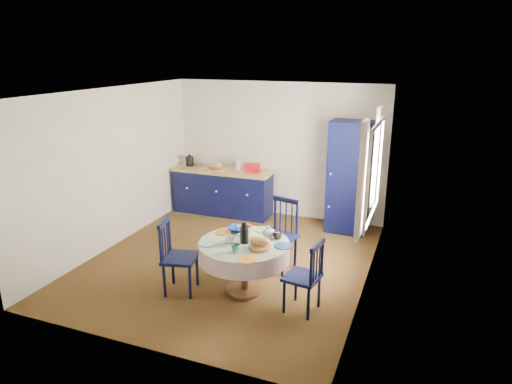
{
  "coord_description": "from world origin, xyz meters",
  "views": [
    {
      "loc": [
        2.63,
        -5.68,
        3.03
      ],
      "look_at": [
        0.35,
        0.2,
        1.07
      ],
      "focal_mm": 32.0,
      "sensor_mm": 36.0,
      "label": 1
    }
  ],
  "objects_px": {
    "mug_b": "(235,248)",
    "cobalt_bowl": "(238,229)",
    "chair_right": "(305,276)",
    "chair_far": "(280,234)",
    "mug_c": "(278,235)",
    "mug_d": "(240,229)",
    "kitchen_counter": "(223,191)",
    "dining_table": "(245,251)",
    "mug_a": "(229,239)",
    "pantry_cabinet": "(349,177)",
    "chair_left": "(177,256)"
  },
  "relations": [
    {
      "from": "mug_b",
      "to": "cobalt_bowl",
      "type": "bearing_deg",
      "value": 110.27
    },
    {
      "from": "chair_right",
      "to": "mug_b",
      "type": "relative_size",
      "value": 8.79
    },
    {
      "from": "chair_far",
      "to": "mug_c",
      "type": "xyz_separation_m",
      "value": [
        0.15,
        -0.58,
        0.23
      ]
    },
    {
      "from": "mug_d",
      "to": "kitchen_counter",
      "type": "bearing_deg",
      "value": 120.21
    },
    {
      "from": "dining_table",
      "to": "mug_d",
      "type": "xyz_separation_m",
      "value": [
        -0.2,
        0.31,
        0.16
      ]
    },
    {
      "from": "kitchen_counter",
      "to": "mug_d",
      "type": "bearing_deg",
      "value": -60.79
    },
    {
      "from": "mug_a",
      "to": "mug_d",
      "type": "bearing_deg",
      "value": 93.2
    },
    {
      "from": "pantry_cabinet",
      "to": "mug_c",
      "type": "xyz_separation_m",
      "value": [
        -0.48,
        -2.35,
        -0.21
      ]
    },
    {
      "from": "dining_table",
      "to": "mug_c",
      "type": "xyz_separation_m",
      "value": [
        0.35,
        0.27,
        0.17
      ]
    },
    {
      "from": "cobalt_bowl",
      "to": "chair_left",
      "type": "bearing_deg",
      "value": -135.19
    },
    {
      "from": "pantry_cabinet",
      "to": "dining_table",
      "type": "xyz_separation_m",
      "value": [
        -0.83,
        -2.62,
        -0.38
      ]
    },
    {
      "from": "mug_b",
      "to": "cobalt_bowl",
      "type": "xyz_separation_m",
      "value": [
        -0.23,
        0.62,
        -0.02
      ]
    },
    {
      "from": "mug_c",
      "to": "mug_d",
      "type": "relative_size",
      "value": 1.3
    },
    {
      "from": "dining_table",
      "to": "mug_c",
      "type": "height_order",
      "value": "dining_table"
    },
    {
      "from": "chair_right",
      "to": "mug_d",
      "type": "height_order",
      "value": "chair_right"
    },
    {
      "from": "kitchen_counter",
      "to": "chair_right",
      "type": "distance_m",
      "value": 3.71
    },
    {
      "from": "dining_table",
      "to": "mug_d",
      "type": "height_order",
      "value": "dining_table"
    },
    {
      "from": "chair_right",
      "to": "mug_d",
      "type": "relative_size",
      "value": 9.58
    },
    {
      "from": "chair_left",
      "to": "mug_b",
      "type": "distance_m",
      "value": 0.87
    },
    {
      "from": "chair_right",
      "to": "mug_d",
      "type": "xyz_separation_m",
      "value": [
        -1.04,
        0.46,
        0.28
      ]
    },
    {
      "from": "chair_left",
      "to": "chair_far",
      "type": "height_order",
      "value": "chair_far"
    },
    {
      "from": "mug_c",
      "to": "cobalt_bowl",
      "type": "bearing_deg",
      "value": 175.33
    },
    {
      "from": "chair_left",
      "to": "mug_b",
      "type": "bearing_deg",
      "value": -104.72
    },
    {
      "from": "mug_c",
      "to": "cobalt_bowl",
      "type": "relative_size",
      "value": 0.46
    },
    {
      "from": "pantry_cabinet",
      "to": "chair_far",
      "type": "xyz_separation_m",
      "value": [
        -0.63,
        -1.77,
        -0.45
      ]
    },
    {
      "from": "kitchen_counter",
      "to": "cobalt_bowl",
      "type": "xyz_separation_m",
      "value": [
        1.35,
        -2.35,
        0.29
      ]
    },
    {
      "from": "chair_left",
      "to": "chair_right",
      "type": "relative_size",
      "value": 1.07
    },
    {
      "from": "chair_right",
      "to": "mug_d",
      "type": "distance_m",
      "value": 1.18
    },
    {
      "from": "cobalt_bowl",
      "to": "dining_table",
      "type": "bearing_deg",
      "value": -54.67
    },
    {
      "from": "kitchen_counter",
      "to": "cobalt_bowl",
      "type": "height_order",
      "value": "kitchen_counter"
    },
    {
      "from": "kitchen_counter",
      "to": "mug_d",
      "type": "relative_size",
      "value": 20.25
    },
    {
      "from": "chair_left",
      "to": "mug_a",
      "type": "relative_size",
      "value": 8.2
    },
    {
      "from": "dining_table",
      "to": "chair_far",
      "type": "height_order",
      "value": "chair_far"
    },
    {
      "from": "kitchen_counter",
      "to": "pantry_cabinet",
      "type": "bearing_deg",
      "value": -2.19
    },
    {
      "from": "kitchen_counter",
      "to": "mug_b",
      "type": "xyz_separation_m",
      "value": [
        1.58,
        -2.97,
        0.3
      ]
    },
    {
      "from": "chair_far",
      "to": "mug_b",
      "type": "xyz_separation_m",
      "value": [
        -0.19,
        -1.15,
        0.23
      ]
    },
    {
      "from": "pantry_cabinet",
      "to": "mug_c",
      "type": "distance_m",
      "value": 2.41
    },
    {
      "from": "pantry_cabinet",
      "to": "mug_b",
      "type": "xyz_separation_m",
      "value": [
        -0.82,
        -2.92,
        -0.22
      ]
    },
    {
      "from": "chair_left",
      "to": "cobalt_bowl",
      "type": "relative_size",
      "value": 3.64
    },
    {
      "from": "pantry_cabinet",
      "to": "chair_far",
      "type": "relative_size",
      "value": 1.89
    },
    {
      "from": "chair_right",
      "to": "pantry_cabinet",
      "type": "bearing_deg",
      "value": -171.36
    },
    {
      "from": "mug_a",
      "to": "cobalt_bowl",
      "type": "xyz_separation_m",
      "value": [
        -0.05,
        0.39,
        -0.01
      ]
    },
    {
      "from": "mug_d",
      "to": "dining_table",
      "type": "bearing_deg",
      "value": -57.12
    },
    {
      "from": "chair_far",
      "to": "cobalt_bowl",
      "type": "height_order",
      "value": "chair_far"
    },
    {
      "from": "pantry_cabinet",
      "to": "mug_a",
      "type": "bearing_deg",
      "value": -109.0
    },
    {
      "from": "pantry_cabinet",
      "to": "mug_d",
      "type": "relative_size",
      "value": 20.12
    },
    {
      "from": "chair_left",
      "to": "mug_a",
      "type": "xyz_separation_m",
      "value": [
        0.65,
        0.21,
        0.25
      ]
    },
    {
      "from": "cobalt_bowl",
      "to": "kitchen_counter",
      "type": "bearing_deg",
      "value": 119.84
    },
    {
      "from": "chair_far",
      "to": "mug_b",
      "type": "relative_size",
      "value": 9.8
    },
    {
      "from": "mug_c",
      "to": "chair_right",
      "type": "bearing_deg",
      "value": -40.5
    }
  ]
}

